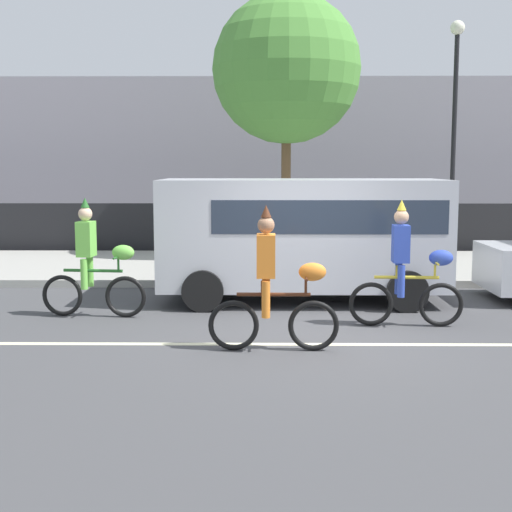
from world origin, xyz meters
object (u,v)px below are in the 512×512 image
at_px(parade_cyclist_cobalt, 408,271).
at_px(parked_van_silver, 306,230).
at_px(street_lamp_post, 455,103).
at_px(parade_cyclist_lime, 94,265).
at_px(parade_cyclist_orange, 275,288).

distance_m(parade_cyclist_cobalt, parked_van_silver, 2.53).
bearing_deg(street_lamp_post, parade_cyclist_lime, -136.77).
xyz_separation_m(parade_cyclist_lime, parade_cyclist_cobalt, (4.89, -0.64, 0.00)).
xyz_separation_m(parade_cyclist_cobalt, parked_van_silver, (-1.41, 2.06, 0.44)).
relative_size(parade_cyclist_orange, parked_van_silver, 0.38).
distance_m(parade_cyclist_lime, street_lamp_post, 10.83).
bearing_deg(parade_cyclist_lime, parade_cyclist_cobalt, -7.42).
xyz_separation_m(parade_cyclist_lime, street_lamp_post, (7.55, 7.10, 3.15)).
height_order(parade_cyclist_cobalt, parked_van_silver, parked_van_silver).
height_order(parade_cyclist_lime, parked_van_silver, parked_van_silver).
bearing_deg(parade_cyclist_orange, parked_van_silver, 80.05).
height_order(parked_van_silver, street_lamp_post, street_lamp_post).
bearing_deg(street_lamp_post, parked_van_silver, -125.63).
xyz_separation_m(parked_van_silver, street_lamp_post, (4.07, 5.67, 2.71)).
relative_size(parade_cyclist_orange, street_lamp_post, 0.33).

